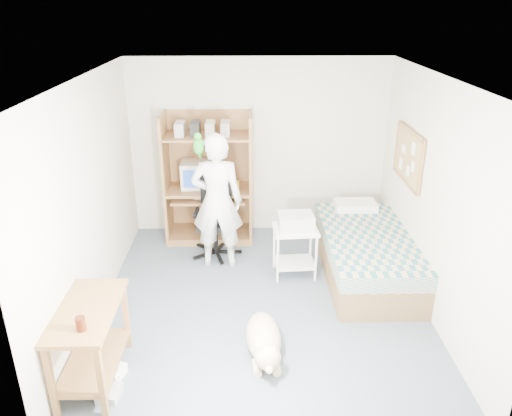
# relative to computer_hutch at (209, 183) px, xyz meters

# --- Properties ---
(floor) EXTENTS (4.00, 4.00, 0.00)m
(floor) POSITION_rel_computer_hutch_xyz_m (0.70, -1.74, -0.82)
(floor) COLOR #485562
(floor) RESTS_ON ground
(wall_back) EXTENTS (3.60, 0.02, 2.50)m
(wall_back) POSITION_rel_computer_hutch_xyz_m (0.70, 0.26, 0.43)
(wall_back) COLOR beige
(wall_back) RESTS_ON floor
(wall_right) EXTENTS (0.02, 4.00, 2.50)m
(wall_right) POSITION_rel_computer_hutch_xyz_m (2.50, -1.74, 0.43)
(wall_right) COLOR beige
(wall_right) RESTS_ON floor
(wall_left) EXTENTS (0.02, 4.00, 2.50)m
(wall_left) POSITION_rel_computer_hutch_xyz_m (-1.10, -1.74, 0.43)
(wall_left) COLOR beige
(wall_left) RESTS_ON floor
(ceiling) EXTENTS (3.60, 4.00, 0.02)m
(ceiling) POSITION_rel_computer_hutch_xyz_m (0.70, -1.74, 1.68)
(ceiling) COLOR white
(ceiling) RESTS_ON wall_back
(computer_hutch) EXTENTS (1.20, 0.63, 1.80)m
(computer_hutch) POSITION_rel_computer_hutch_xyz_m (0.00, 0.00, 0.00)
(computer_hutch) COLOR brown
(computer_hutch) RESTS_ON floor
(bed) EXTENTS (1.02, 2.02, 0.66)m
(bed) POSITION_rel_computer_hutch_xyz_m (2.00, -1.12, -0.53)
(bed) COLOR brown
(bed) RESTS_ON floor
(side_desk) EXTENTS (0.50, 1.00, 0.75)m
(side_desk) POSITION_rel_computer_hutch_xyz_m (-0.85, -2.94, -0.33)
(side_desk) COLOR brown
(side_desk) RESTS_ON floor
(corkboard) EXTENTS (0.04, 0.94, 0.66)m
(corkboard) POSITION_rel_computer_hutch_xyz_m (2.47, -0.84, 0.63)
(corkboard) COLOR olive
(corkboard) RESTS_ON wall_right
(office_chair) EXTENTS (0.59, 0.59, 1.05)m
(office_chair) POSITION_rel_computer_hutch_xyz_m (0.11, -0.50, -0.45)
(office_chair) COLOR black
(office_chair) RESTS_ON floor
(person) EXTENTS (0.65, 0.45, 1.74)m
(person) POSITION_rel_computer_hutch_xyz_m (0.16, -0.81, 0.05)
(person) COLOR white
(person) RESTS_ON floor
(parrot) EXTENTS (0.13, 0.22, 0.35)m
(parrot) POSITION_rel_computer_hutch_xyz_m (-0.04, -0.80, 0.78)
(parrot) COLOR #1B8613
(parrot) RESTS_ON person
(dog) EXTENTS (0.38, 1.05, 0.39)m
(dog) POSITION_rel_computer_hutch_xyz_m (0.69, -2.63, -0.65)
(dog) COLOR #C7B385
(dog) RESTS_ON floor
(printer_cart) EXTENTS (0.56, 0.46, 0.63)m
(printer_cart) POSITION_rel_computer_hutch_xyz_m (1.12, -1.10, -0.40)
(printer_cart) COLOR white
(printer_cart) RESTS_ON floor
(printer) EXTENTS (0.44, 0.35, 0.18)m
(printer) POSITION_rel_computer_hutch_xyz_m (1.12, -1.10, -0.10)
(printer) COLOR beige
(printer) RESTS_ON printer_cart
(crt_monitor) EXTENTS (0.40, 0.42, 0.36)m
(crt_monitor) POSITION_rel_computer_hutch_xyz_m (-0.19, 0.01, 0.13)
(crt_monitor) COLOR beige
(crt_monitor) RESTS_ON computer_hutch
(keyboard) EXTENTS (0.47, 0.22, 0.03)m
(keyboard) POSITION_rel_computer_hutch_xyz_m (0.04, -0.16, -0.15)
(keyboard) COLOR beige
(keyboard) RESTS_ON computer_hutch
(pencil_cup) EXTENTS (0.08, 0.08, 0.12)m
(pencil_cup) POSITION_rel_computer_hutch_xyz_m (0.39, -0.09, -0.00)
(pencil_cup) COLOR yellow
(pencil_cup) RESTS_ON computer_hutch
(drink_glass) EXTENTS (0.08, 0.08, 0.12)m
(drink_glass) POSITION_rel_computer_hutch_xyz_m (-0.80, -3.23, -0.01)
(drink_glass) COLOR #3B1409
(drink_glass) RESTS_ON side_desk
(floor_box_a) EXTENTS (0.30, 0.27, 0.10)m
(floor_box_a) POSITION_rel_computer_hutch_xyz_m (-0.73, -2.91, -0.77)
(floor_box_a) COLOR white
(floor_box_a) RESTS_ON floor
(floor_box_b) EXTENTS (0.21, 0.24, 0.08)m
(floor_box_b) POSITION_rel_computer_hutch_xyz_m (-0.67, -3.18, -0.78)
(floor_box_b) COLOR #AFAFAA
(floor_box_b) RESTS_ON floor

